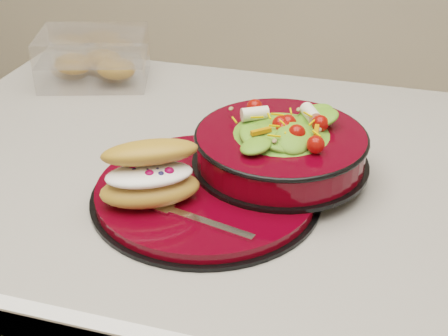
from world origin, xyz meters
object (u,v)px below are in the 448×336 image
(croissant, at_px, (151,174))
(fork, at_px, (194,218))
(dinner_plate, at_px, (206,192))
(salad_bowl, at_px, (281,141))
(pastry_box, at_px, (94,58))

(croissant, bearing_deg, fork, -53.06)
(dinner_plate, bearing_deg, salad_bowl, 45.62)
(salad_bowl, height_order, croissant, salad_bowl)
(salad_bowl, height_order, pastry_box, salad_bowl)
(dinner_plate, xyz_separation_m, salad_bowl, (0.08, 0.09, 0.05))
(dinner_plate, xyz_separation_m, croissant, (-0.06, -0.05, 0.05))
(dinner_plate, xyz_separation_m, fork, (0.01, -0.08, 0.01))
(fork, xyz_separation_m, pastry_box, (-0.34, 0.42, 0.02))
(croissant, bearing_deg, dinner_plate, 10.62)
(salad_bowl, bearing_deg, pastry_box, 148.51)
(dinner_plate, relative_size, fork, 2.04)
(croissant, relative_size, fork, 0.96)
(croissant, height_order, pastry_box, croissant)
(salad_bowl, xyz_separation_m, croissant, (-0.14, -0.13, -0.00))
(croissant, distance_m, pastry_box, 0.48)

